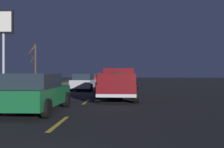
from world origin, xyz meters
TOP-DOWN VIEW (x-y plane):
  - ground at (27.00, 0.00)m, footprint 144.00×144.00m
  - sidewalk_shoulder at (27.00, 5.70)m, footprint 108.00×4.00m
  - grass_verge at (27.00, 10.70)m, footprint 108.00×6.00m
  - lane_markings at (29.16, 2.55)m, footprint 108.00×3.54m
  - pickup_truck at (12.26, -1.75)m, footprint 5.48×2.39m
  - sedan_silver at (20.52, 1.54)m, footprint 4.44×2.10m
  - sedan_red at (39.66, 1.88)m, footprint 4.40×2.02m
  - sedan_green at (7.12, 1.51)m, footprint 4.43×2.06m
  - gas_price_sign at (20.35, 9.06)m, footprint 0.27×1.90m
  - bare_tree_far at (33.28, 10.51)m, footprint 1.69×0.98m

SIDE VIEW (x-z plane):
  - ground at x=27.00m, z-range 0.00..0.00m
  - grass_verge at x=27.00m, z-range 0.00..0.01m
  - lane_markings at x=29.16m, z-range 0.00..0.01m
  - sidewalk_shoulder at x=27.00m, z-range 0.00..0.12m
  - sedan_silver at x=20.52m, z-range 0.01..1.55m
  - sedan_red at x=39.66m, z-range 0.01..1.55m
  - sedan_green at x=7.12m, z-range 0.01..1.55m
  - pickup_truck at x=12.26m, z-range 0.05..1.92m
  - bare_tree_far at x=33.28m, z-range 0.10..6.07m
  - gas_price_sign at x=20.35m, z-range 1.91..9.40m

